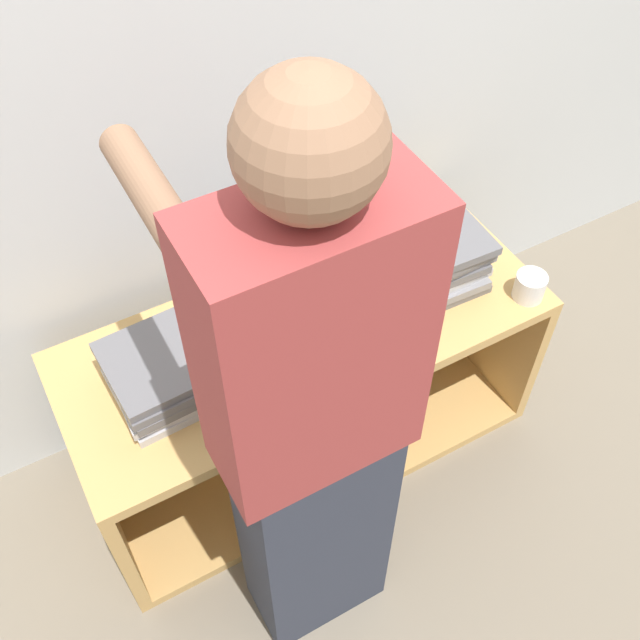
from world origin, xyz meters
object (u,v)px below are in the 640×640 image
(laptop_open, at_px, (294,301))
(laptop_stack_right, at_px, (419,260))
(mug, at_px, (530,286))
(laptop_stack_left, at_px, (178,367))
(person, at_px, (312,433))

(laptop_open, height_order, laptop_stack_right, laptop_open)
(mug, bearing_deg, laptop_stack_right, 140.89)
(laptop_stack_left, relative_size, mug, 4.01)
(laptop_open, xyz_separation_m, laptop_stack_right, (0.36, -0.07, 0.04))
(laptop_stack_right, bearing_deg, laptop_open, 169.67)
(mug, bearing_deg, laptop_open, 156.42)
(person, bearing_deg, laptop_open, 66.55)
(laptop_open, xyz_separation_m, laptop_stack_left, (-0.37, -0.07, 0.01))
(person, bearing_deg, laptop_stack_left, 108.10)
(laptop_open, bearing_deg, person, -113.45)
(person, relative_size, mug, 18.86)
(laptop_stack_left, distance_m, person, 0.51)
(laptop_stack_left, height_order, laptop_stack_right, laptop_stack_right)
(laptop_open, height_order, laptop_stack_left, laptop_open)
(laptop_stack_left, distance_m, mug, 1.00)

